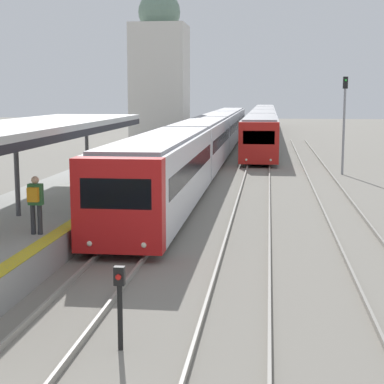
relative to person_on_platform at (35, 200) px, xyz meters
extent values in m
cube|color=beige|center=(-1.59, 2.65, 1.90)|extent=(4.00, 20.30, 0.20)
cube|color=black|center=(0.37, 2.65, 1.68)|extent=(0.08, 20.30, 0.24)
cylinder|color=#47474C|center=(-1.59, 2.65, 0.41)|extent=(0.16, 0.16, 2.78)
cylinder|color=#47474C|center=(-1.59, 10.77, 0.41)|extent=(0.16, 0.16, 2.78)
cylinder|color=#2D2D33|center=(-0.10, 0.04, -0.56)|extent=(0.14, 0.14, 0.85)
cylinder|color=#2D2D33|center=(0.10, 0.04, -0.56)|extent=(0.14, 0.14, 0.85)
cube|color=#2D6638|center=(0.00, 0.04, 0.16)|extent=(0.40, 0.22, 0.60)
sphere|color=tan|center=(0.00, 0.04, 0.57)|extent=(0.22, 0.22, 0.22)
cube|color=orange|center=(0.00, -0.16, 0.18)|extent=(0.30, 0.18, 0.40)
cube|color=red|center=(2.24, 0.65, -0.21)|extent=(2.64, 0.70, 2.75)
cube|color=black|center=(2.24, 0.32, 0.17)|extent=(2.06, 0.04, 0.88)
sphere|color=#EFEACC|center=(1.45, 0.31, -1.28)|extent=(0.16, 0.16, 0.16)
sphere|color=#EFEACC|center=(3.03, 0.31, -1.28)|extent=(0.16, 0.16, 0.16)
cube|color=silver|center=(2.24, 8.38, -0.21)|extent=(2.64, 14.76, 2.75)
cube|color=gray|center=(2.24, 8.38, 1.22)|extent=(2.32, 14.46, 0.12)
cube|color=black|center=(2.24, 8.38, 0.09)|extent=(2.66, 13.58, 0.71)
cylinder|color=black|center=(1.12, 3.59, -1.50)|extent=(0.12, 0.70, 0.70)
cylinder|color=black|center=(3.36, 3.59, -1.50)|extent=(0.12, 0.70, 0.70)
cylinder|color=black|center=(1.12, 13.18, -1.50)|extent=(0.12, 0.70, 0.70)
cylinder|color=black|center=(3.36, 13.18, -1.50)|extent=(0.12, 0.70, 0.70)
cube|color=silver|center=(2.24, 23.49, -0.21)|extent=(2.64, 14.76, 2.75)
cube|color=gray|center=(2.24, 23.49, 1.22)|extent=(2.32, 14.46, 0.12)
cube|color=black|center=(2.24, 23.49, 0.09)|extent=(2.66, 13.58, 0.71)
cylinder|color=black|center=(1.12, 18.69, -1.50)|extent=(0.12, 0.70, 0.70)
cylinder|color=black|center=(3.36, 18.69, -1.50)|extent=(0.12, 0.70, 0.70)
cylinder|color=black|center=(1.12, 28.28, -1.50)|extent=(0.12, 0.70, 0.70)
cylinder|color=black|center=(3.36, 28.28, -1.50)|extent=(0.12, 0.70, 0.70)
cube|color=silver|center=(2.24, 38.60, -0.21)|extent=(2.64, 14.76, 2.75)
cube|color=gray|center=(2.24, 38.60, 1.22)|extent=(2.32, 14.46, 0.12)
cube|color=black|center=(2.24, 38.60, 0.09)|extent=(2.66, 13.58, 0.71)
cylinder|color=black|center=(1.12, 33.80, -1.50)|extent=(0.12, 0.70, 0.70)
cylinder|color=black|center=(3.36, 33.80, -1.50)|extent=(0.12, 0.70, 0.70)
cylinder|color=black|center=(1.12, 43.39, -1.50)|extent=(0.12, 0.70, 0.70)
cylinder|color=black|center=(3.36, 43.39, -1.50)|extent=(0.12, 0.70, 0.70)
cube|color=silver|center=(2.24, 53.70, -0.21)|extent=(2.64, 14.76, 2.75)
cube|color=gray|center=(2.24, 53.70, 1.22)|extent=(2.32, 14.46, 0.12)
cube|color=black|center=(2.24, 53.70, 0.09)|extent=(2.66, 13.58, 0.71)
cylinder|color=black|center=(1.12, 48.91, -1.50)|extent=(0.12, 0.70, 0.70)
cylinder|color=black|center=(3.36, 48.91, -1.50)|extent=(0.12, 0.70, 0.70)
cylinder|color=black|center=(1.12, 58.50, -1.50)|extent=(0.12, 0.70, 0.70)
cylinder|color=black|center=(3.36, 58.50, -1.50)|extent=(0.12, 0.70, 0.70)
cube|color=red|center=(5.86, 24.85, -0.22)|extent=(2.63, 0.70, 2.73)
cube|color=black|center=(5.86, 24.52, 0.16)|extent=(2.05, 0.04, 0.87)
sphere|color=#EFEACC|center=(5.07, 24.51, -1.28)|extent=(0.16, 0.16, 0.16)
sphere|color=#EFEACC|center=(6.65, 24.51, -1.28)|extent=(0.16, 0.16, 0.16)
cube|color=#B7B7BC|center=(5.86, 32.45, -0.22)|extent=(2.63, 14.51, 2.73)
cube|color=gray|center=(5.86, 32.45, 1.20)|extent=(2.32, 14.22, 0.12)
cube|color=black|center=(5.86, 32.45, 0.08)|extent=(2.65, 13.34, 0.71)
cylinder|color=black|center=(4.74, 27.73, -1.50)|extent=(0.12, 0.70, 0.70)
cylinder|color=black|center=(6.98, 27.73, -1.50)|extent=(0.12, 0.70, 0.70)
cylinder|color=black|center=(4.74, 37.16, -1.50)|extent=(0.12, 0.70, 0.70)
cylinder|color=black|center=(6.98, 37.16, -1.50)|extent=(0.12, 0.70, 0.70)
cube|color=#B7B7BC|center=(5.86, 47.30, -0.22)|extent=(2.63, 14.51, 2.73)
cube|color=gray|center=(5.86, 47.30, 1.20)|extent=(2.32, 14.22, 0.12)
cube|color=black|center=(5.86, 47.30, 0.08)|extent=(2.65, 13.34, 0.71)
cylinder|color=black|center=(4.74, 42.59, -1.50)|extent=(0.12, 0.70, 0.70)
cylinder|color=black|center=(6.98, 42.59, -1.50)|extent=(0.12, 0.70, 0.70)
cylinder|color=black|center=(4.74, 52.02, -1.50)|extent=(0.12, 0.70, 0.70)
cylinder|color=black|center=(6.98, 52.02, -1.50)|extent=(0.12, 0.70, 0.70)
cube|color=#B7B7BC|center=(5.86, 62.16, -0.22)|extent=(2.63, 14.51, 2.73)
cube|color=gray|center=(5.86, 62.16, 1.20)|extent=(2.32, 14.22, 0.12)
cube|color=black|center=(5.86, 62.16, 0.08)|extent=(2.65, 13.34, 0.71)
cylinder|color=black|center=(4.74, 57.44, -1.50)|extent=(0.12, 0.70, 0.70)
cylinder|color=black|center=(6.98, 57.44, -1.50)|extent=(0.12, 0.70, 0.70)
cylinder|color=black|center=(4.74, 66.87, -1.50)|extent=(0.12, 0.70, 0.70)
cylinder|color=black|center=(6.98, 66.87, -1.50)|extent=(0.12, 0.70, 0.70)
cube|color=#B7B7BC|center=(5.86, 77.01, -0.22)|extent=(2.63, 14.51, 2.73)
cube|color=gray|center=(5.86, 77.01, 1.20)|extent=(2.32, 14.22, 0.12)
cube|color=black|center=(5.86, 77.01, 0.08)|extent=(2.65, 13.34, 0.71)
cylinder|color=black|center=(4.74, 72.30, -1.50)|extent=(0.12, 0.70, 0.70)
cylinder|color=black|center=(6.98, 72.30, -1.50)|extent=(0.12, 0.70, 0.70)
cylinder|color=black|center=(4.74, 81.73, -1.50)|extent=(0.12, 0.70, 0.70)
cylinder|color=black|center=(6.98, 81.73, -1.50)|extent=(0.12, 0.70, 0.70)
cylinder|color=black|center=(3.77, -5.78, -1.22)|extent=(0.10, 0.10, 1.27)
cube|color=black|center=(3.77, -5.78, -0.40)|extent=(0.20, 0.14, 0.36)
sphere|color=red|center=(3.77, -5.87, -0.40)|extent=(0.11, 0.11, 0.11)
cylinder|color=gray|center=(10.94, 22.02, 1.05)|extent=(0.14, 0.14, 5.82)
cube|color=black|center=(10.94, 22.02, 3.61)|extent=(0.28, 0.20, 0.70)
sphere|color=green|center=(10.94, 21.90, 3.75)|extent=(0.14, 0.14, 0.14)
cube|color=silver|center=(-3.26, 40.23, 3.59)|extent=(4.83, 4.83, 10.89)
sphere|color=slate|center=(-3.26, 40.23, 10.05)|extent=(3.71, 3.71, 3.71)
camera|label=1|loc=(6.49, -17.14, 2.97)|focal=60.00mm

